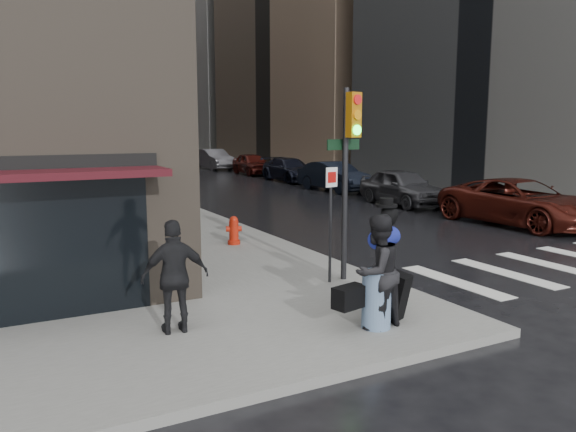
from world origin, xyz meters
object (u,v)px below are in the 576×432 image
Objects in this scene: man_jeans at (376,272)px; parked_car_1 at (402,187)px; man_overcoat at (386,262)px; traffic_light at (347,158)px; parked_car_3 at (290,170)px; fire_hydrant at (234,232)px; man_greycoat at (175,277)px; parked_car_0 at (521,202)px; parked_car_2 at (334,177)px; parked_car_4 at (252,164)px; parked_car_5 at (214,159)px.

parked_car_1 is at bearing -144.15° from man_jeans.
man_overcoat is at bearing -149.61° from man_jeans.
traffic_light is 13.59m from parked_car_1.
parked_car_1 is at bearing -94.30° from parked_car_3.
man_greycoat is at bearing -120.13° from fire_hydrant.
man_overcoat is at bearing 176.72° from man_greycoat.
traffic_light is at bearing -162.16° from parked_car_0.
man_greycoat is 21.89m from parked_car_2.
parked_car_4 reaches higher than parked_car_3.
parked_car_4 is (11.52, 30.35, -0.31)m from man_jeans.
man_overcoat reaches higher than fire_hydrant.
man_overcoat is at bearing -126.90° from parked_car_1.
parked_car_1 is 1.03× the size of parked_car_4.
man_overcoat is at bearing -114.63° from parked_car_3.
man_jeans is at bearing 21.09° from man_overcoat.
parked_car_2 is at bearing -134.15° from man_jeans.
man_overcoat is at bearing -153.93° from parked_car_0.
traffic_light is at bearing -107.46° from parked_car_4.
parked_car_4 is (10.77, 29.63, -0.22)m from man_overcoat.
traffic_light is at bearing -125.27° from man_overcoat.
fire_hydrant is 0.16× the size of parked_car_3.
man_overcoat reaches higher than parked_car_4.
parked_car_0 is 18.10m from parked_car_3.
man_greycoat is 0.38× the size of parked_car_2.
parked_car_3 is (0.52, 6.03, -0.05)m from parked_car_2.
parked_car_2 is (13.82, 16.97, -0.27)m from man_greycoat.
parked_car_0 is 1.16× the size of parked_car_5.
parked_car_2 is 0.95× the size of parked_car_5.
man_overcoat is 11.52m from parked_car_0.
parked_car_2 is (10.39, 11.06, 0.28)m from fire_hydrant.
parked_car_5 reaches higher than parked_car_3.
traffic_light reaches higher than man_greycoat.
man_jeans is 0.46× the size of traffic_light.
man_overcoat reaches higher than parked_car_2.
parked_car_2 is 1.05× the size of parked_car_4.
parked_car_5 is at bearing 63.73° from traffic_light.
man_jeans is at bearing -127.27° from parked_car_1.
fire_hydrant is 25.61m from parked_car_4.
traffic_light is at bearing -156.18° from man_greycoat.
parked_car_4 is 6.07m from parked_car_5.
man_greycoat is at bearing -113.44° from parked_car_4.
man_greycoat is at bearing -134.90° from parked_car_2.
traffic_light reaches higher than parked_car_1.
parked_car_2 is (10.15, 17.57, -0.21)m from man_overcoat.
traffic_light is 29.64m from parked_car_4.
parked_car_1 is (9.83, 11.53, -0.19)m from man_overcoat.
parked_car_1 is 0.99× the size of parked_car_2.
parked_car_3 is at bearing 57.44° from fire_hydrant.
parked_car_0 is at bearing -174.10° from man_overcoat.
parked_car_3 is at bearing -90.81° from parked_car_5.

